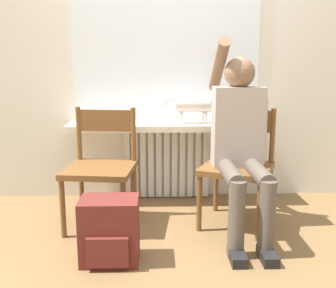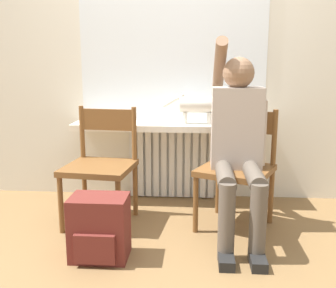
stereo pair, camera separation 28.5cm
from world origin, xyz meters
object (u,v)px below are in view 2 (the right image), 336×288
(chair_right, at_px, (238,166))
(backpack, at_px, (99,228))
(person, at_px, (238,139))
(cat, at_px, (200,105))
(chair_left, at_px, (101,164))

(chair_right, bearing_deg, backpack, -122.81)
(person, xyz_separation_m, cat, (-0.25, 0.59, 0.16))
(person, distance_m, backpack, 1.04)
(chair_right, xyz_separation_m, person, (-0.02, -0.13, 0.22))
(chair_left, distance_m, cat, 0.92)
(chair_left, xyz_separation_m, chair_right, (0.97, -0.00, 0.00))
(person, distance_m, cat, 0.65)
(cat, bearing_deg, chair_left, -147.04)
(cat, height_order, backpack, cat)
(chair_right, relative_size, person, 0.63)
(chair_left, distance_m, chair_right, 0.97)
(chair_right, distance_m, backpack, 1.04)
(chair_right, bearing_deg, person, -72.95)
(cat, bearing_deg, chair_right, -60.24)
(chair_right, distance_m, person, 0.25)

